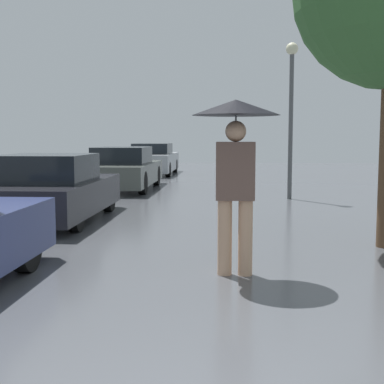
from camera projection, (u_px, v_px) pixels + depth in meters
The scene contains 5 objects.
pedestrian at pixel (236, 144), 5.94m from camera, with size 0.98×0.98×1.98m.
parked_car_second at pixel (50, 190), 9.98m from camera, with size 1.82×3.92×1.24m.
parked_car_third at pixel (124, 170), 15.85m from camera, with size 1.74×4.44×1.26m.
parked_car_farthest at pixel (153, 160), 22.22m from camera, with size 1.71×4.41×1.28m.
street_lamp at pixel (291, 96), 13.19m from camera, with size 0.30×0.30×3.86m.
Camera 1 is at (-0.08, -1.45, 1.57)m, focal length 50.00 mm.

